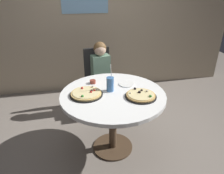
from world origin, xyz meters
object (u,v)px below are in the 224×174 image
chair_wooden (99,76)px  pizza_veggie (141,95)px  dining_table (113,102)px  pizza_cheese (86,94)px  soda_cup (110,84)px  sauce_bowl (93,82)px  plate_small (127,84)px  diner_child (102,83)px

chair_wooden → pizza_veggie: size_ratio=2.90×
dining_table → chair_wooden: bearing=90.9°
chair_wooden → pizza_cheese: bearing=-104.8°
pizza_veggie → soda_cup: size_ratio=1.07×
chair_wooden → soda_cup: (-0.00, -0.97, 0.30)m
pizza_cheese → dining_table: bearing=-3.0°
dining_table → chair_wooden: chair_wooden is taller
soda_cup → sauce_bowl: size_ratio=4.39×
dining_table → chair_wooden: (-0.02, 1.03, -0.11)m
pizza_cheese → soda_cup: size_ratio=1.14×
chair_wooden → pizza_veggie: chair_wooden is taller
chair_wooden → plate_small: (0.22, -0.85, 0.22)m
pizza_veggie → diner_child: bearing=104.5°
diner_child → soda_cup: (-0.03, -0.79, 0.35)m
pizza_veggie → plate_small: bearing=102.0°
soda_cup → sauce_bowl: soda_cup is taller
plate_small → pizza_cheese: bearing=-160.8°
chair_wooden → pizza_veggie: bearing=-76.3°
dining_table → soda_cup: 0.20m
pizza_veggie → plate_small: pizza_veggie is taller
soda_cup → sauce_bowl: bearing=125.1°
chair_wooden → sauce_bowl: size_ratio=13.57×
sauce_bowl → soda_cup: bearing=-54.9°
diner_child → pizza_veggie: 1.06m
pizza_cheese → chair_wooden: bearing=75.2°
diner_child → sauce_bowl: (-0.20, -0.55, 0.29)m
pizza_cheese → plate_small: pizza_cheese is taller
dining_table → diner_child: 0.86m
dining_table → sauce_bowl: sauce_bowl is taller
dining_table → pizza_veggie: (0.27, -0.14, 0.12)m
chair_wooden → plate_small: bearing=-75.7°
soda_cup → sauce_bowl: (-0.17, 0.24, -0.06)m
diner_child → sauce_bowl: size_ratio=15.46×
pizza_veggie → soda_cup: soda_cup is taller
diner_child → pizza_cheese: bearing=-109.5°
pizza_veggie → dining_table: bearing=153.1°
pizza_cheese → sauce_bowl: size_ratio=5.02×
dining_table → soda_cup: bearing=107.0°
pizza_veggie → plate_small: size_ratio=1.82×
soda_cup → plate_small: size_ratio=1.71×
pizza_veggie → soda_cup: 0.35m
dining_table → diner_child: diner_child is taller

